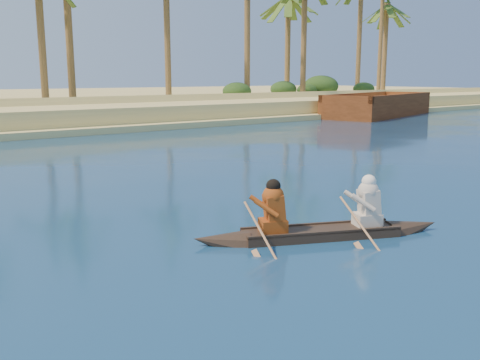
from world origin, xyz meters
TOP-DOWN VIEW (x-y plane):
  - ground at (0.00, 0.00)m, footprint 160.00×160.00m
  - canoe at (3.64, 2.09)m, footprint 4.77×2.62m
  - barge_right at (30.51, 22.00)m, footprint 12.83×7.28m

SIDE VIEW (x-z plane):
  - ground at x=0.00m, z-range 0.00..0.00m
  - canoe at x=3.64m, z-range -0.42..0.94m
  - barge_right at x=30.51m, z-range -0.30..1.73m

